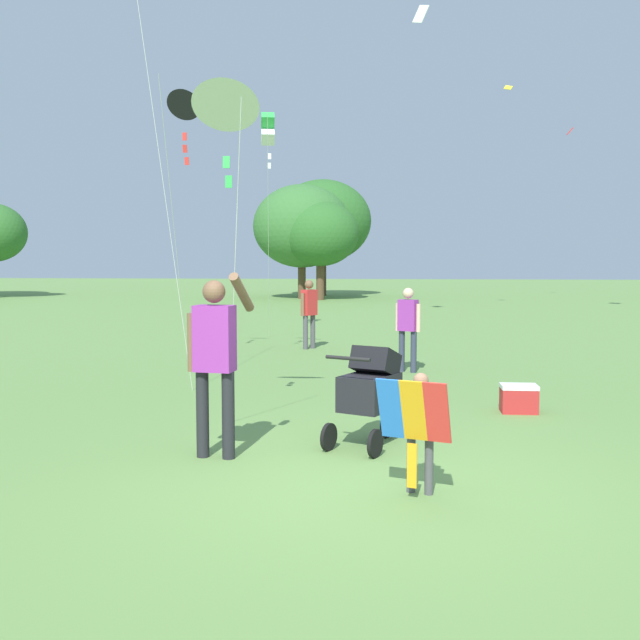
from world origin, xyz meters
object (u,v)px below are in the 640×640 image
(kite_blue_high, at_px, (184,108))
(person_sitting_far, at_px, (408,323))
(person_adult_flyer, at_px, (215,351))
(person_red_shirt, at_px, (309,308))
(kite_adult_black, at_px, (226,107))
(kite_orange_delta, at_px, (268,130))
(child_with_butterfly_kite, at_px, (419,421))
(cooler_box, at_px, (519,398))
(stroller, at_px, (371,387))

(kite_blue_high, height_order, person_sitting_far, kite_blue_high)
(person_adult_flyer, relative_size, person_red_shirt, 1.24)
(person_red_shirt, bearing_deg, person_adult_flyer, -89.71)
(kite_blue_high, bearing_deg, person_red_shirt, 50.69)
(kite_adult_black, relative_size, kite_orange_delta, 0.73)
(kite_adult_black, relative_size, kite_blue_high, 0.80)
(kite_orange_delta, xyz_separation_m, kite_blue_high, (-0.71, -4.86, -0.40))
(kite_orange_delta, height_order, person_red_shirt, kite_orange_delta)
(kite_adult_black, distance_m, person_sitting_far, 5.45)
(child_with_butterfly_kite, xyz_separation_m, cooler_box, (1.36, 3.43, -0.43))
(person_adult_flyer, relative_size, stroller, 1.63)
(kite_adult_black, bearing_deg, person_adult_flyer, -82.40)
(person_adult_flyer, height_order, kite_orange_delta, kite_orange_delta)
(person_adult_flyer, bearing_deg, kite_blue_high, 107.61)
(kite_orange_delta, xyz_separation_m, person_sitting_far, (3.26, -5.53, -4.13))
(kite_blue_high, bearing_deg, cooler_box, -36.33)
(stroller, bearing_deg, kite_orange_delta, 104.67)
(stroller, relative_size, cooler_box, 2.46)
(person_red_shirt, bearing_deg, stroller, -79.44)
(stroller, bearing_deg, person_adult_flyer, -157.48)
(stroller, xyz_separation_m, kite_blue_high, (-3.49, 5.73, 3.96))
(kite_adult_black, bearing_deg, kite_blue_high, 110.57)
(cooler_box, bearing_deg, person_red_shirt, 117.79)
(person_adult_flyer, relative_size, kite_blue_high, 0.37)
(person_sitting_far, bearing_deg, person_red_shirt, 123.08)
(child_with_butterfly_kite, relative_size, kite_blue_high, 0.20)
(person_sitting_far, bearing_deg, child_with_butterfly_kite, -90.40)
(kite_orange_delta, bearing_deg, person_red_shirt, -62.92)
(child_with_butterfly_kite, bearing_deg, person_sitting_far, 89.60)
(kite_adult_black, xyz_separation_m, person_sitting_far, (2.16, 4.16, -2.79))
(person_adult_flyer, distance_m, person_red_shirt, 8.75)
(person_red_shirt, relative_size, person_sitting_far, 1.02)
(stroller, relative_size, person_sitting_far, 0.78)
(person_adult_flyer, height_order, kite_adult_black, kite_adult_black)
(child_with_butterfly_kite, xyz_separation_m, kite_orange_delta, (-3.21, 12.18, 4.36))
(person_adult_flyer, height_order, cooler_box, person_adult_flyer)
(person_adult_flyer, height_order, person_sitting_far, person_adult_flyer)
(kite_orange_delta, distance_m, kite_blue_high, 4.93)
(kite_adult_black, height_order, person_red_shirt, kite_adult_black)
(person_red_shirt, height_order, person_sitting_far, person_red_shirt)
(person_red_shirt, bearing_deg, child_with_butterfly_kite, -78.63)
(kite_adult_black, height_order, kite_orange_delta, kite_orange_delta)
(child_with_butterfly_kite, bearing_deg, person_red_shirt, 101.37)
(child_with_butterfly_kite, bearing_deg, person_adult_flyer, 153.01)
(kite_blue_high, relative_size, person_sitting_far, 3.44)
(person_adult_flyer, distance_m, kite_adult_black, 3.01)
(child_with_butterfly_kite, relative_size, person_red_shirt, 0.69)
(kite_adult_black, relative_size, person_red_shirt, 2.70)
(child_with_butterfly_kite, xyz_separation_m, person_sitting_far, (0.05, 6.65, 0.23))
(child_with_butterfly_kite, distance_m, kite_orange_delta, 13.33)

